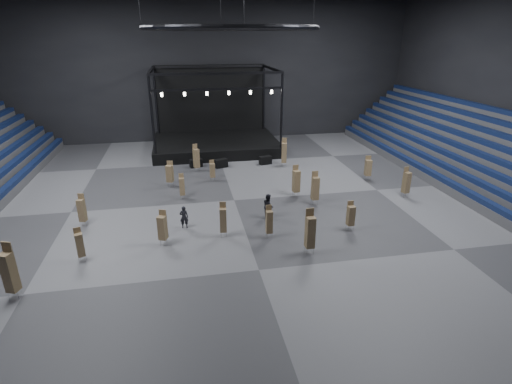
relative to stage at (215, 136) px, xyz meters
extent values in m
plane|color=#575659|center=(0.00, -16.24, -1.45)|extent=(50.00, 50.00, 0.00)
cube|color=black|center=(0.00, 4.76, 7.55)|extent=(50.00, 0.20, 18.00)
cube|color=black|center=(0.00, -37.24, 7.55)|extent=(50.00, 0.20, 18.00)
cube|color=#48484A|center=(21.40, -16.24, -1.08)|extent=(7.20, 40.00, 0.75)
cube|color=#0E193E|center=(18.12, -16.24, -0.50)|extent=(0.59, 40.00, 0.40)
cube|color=#48484A|center=(21.85, -16.24, -0.70)|extent=(6.30, 40.00, 1.50)
cube|color=#0E193E|center=(19.02, -16.24, 0.25)|extent=(0.59, 40.00, 0.40)
cube|color=#48484A|center=(22.30, -16.24, -0.33)|extent=(5.40, 40.00, 2.25)
cube|color=#0E193E|center=(19.91, -16.24, 1.00)|extent=(0.59, 40.00, 0.40)
cube|color=#48484A|center=(22.75, -16.24, 0.05)|extent=(4.50, 40.00, 3.00)
cube|color=#0E193E|center=(20.82, -16.24, 1.75)|extent=(0.59, 40.00, 0.40)
cube|color=#48484A|center=(23.20, -16.24, 0.42)|extent=(3.60, 40.00, 3.75)
cube|color=#0E193E|center=(21.71, -16.24, 2.50)|extent=(0.59, 40.00, 0.40)
cube|color=#48484A|center=(23.65, -16.24, 0.80)|extent=(2.70, 40.00, 4.50)
cube|color=#0E193E|center=(22.61, -16.24, 3.25)|extent=(0.59, 40.00, 0.40)
cube|color=#48484A|center=(24.10, -16.24, 1.17)|extent=(1.80, 40.00, 5.25)
cube|color=#0E193E|center=(23.52, -16.24, 4.00)|extent=(0.59, 40.00, 0.40)
cube|color=#48484A|center=(24.55, -16.24, 1.55)|extent=(0.90, 40.00, 6.00)
cube|color=black|center=(0.00, -0.74, -0.85)|extent=(14.00, 10.00, 1.20)
cube|color=black|center=(0.00, 4.06, 3.75)|extent=(13.30, 0.30, 8.00)
cylinder|color=black|center=(-6.60, -5.34, 3.65)|extent=(0.24, 0.24, 7.80)
cylinder|color=black|center=(-6.60, 3.86, 3.65)|extent=(0.24, 0.24, 7.80)
cylinder|color=black|center=(6.60, -5.34, 3.65)|extent=(0.24, 0.24, 7.80)
cylinder|color=black|center=(6.60, 3.86, 3.65)|extent=(0.24, 0.24, 7.80)
cube|color=black|center=(0.00, -5.34, 7.55)|extent=(13.40, 0.25, 0.25)
cube|color=black|center=(0.00, 3.86, 7.55)|extent=(13.40, 0.25, 0.25)
cube|color=black|center=(0.00, -5.34, 6.05)|extent=(13.40, 0.20, 0.20)
cylinder|color=white|center=(-5.50, -5.34, 5.65)|extent=(0.24, 0.24, 0.35)
cylinder|color=white|center=(-3.30, -5.34, 5.65)|extent=(0.24, 0.24, 0.35)
cylinder|color=white|center=(-1.10, -5.34, 5.65)|extent=(0.24, 0.24, 0.35)
cylinder|color=white|center=(1.10, -5.34, 5.65)|extent=(0.24, 0.24, 0.35)
cylinder|color=white|center=(3.30, -5.34, 5.65)|extent=(0.24, 0.24, 0.35)
cylinder|color=white|center=(5.50, -5.34, 5.65)|extent=(0.24, 0.24, 0.35)
torus|color=black|center=(0.00, -16.24, 11.55)|extent=(12.30, 12.30, 0.30)
cube|color=black|center=(-2.61, -6.83, -1.04)|extent=(1.35, 0.94, 0.82)
cube|color=black|center=(-0.11, -7.41, -1.02)|extent=(1.41, 1.01, 0.85)
cube|color=black|center=(4.52, -7.19, -1.03)|extent=(1.36, 0.90, 0.83)
cylinder|color=silver|center=(-2.80, -8.43, -1.24)|extent=(0.03, 0.03, 0.42)
cylinder|color=silver|center=(-2.80, -8.04, -1.24)|extent=(0.03, 0.03, 0.42)
cylinder|color=silver|center=(-2.40, -8.43, -1.24)|extent=(0.03, 0.03, 0.42)
cylinder|color=silver|center=(-2.40, -8.04, -1.24)|extent=(0.03, 0.03, 0.42)
cube|color=#937451|center=(-2.60, -8.24, -0.11)|extent=(0.65, 0.65, 1.85)
cube|color=#937451|center=(-2.67, -8.04, 0.77)|extent=(0.47, 0.23, 1.02)
cylinder|color=silver|center=(6.02, -8.44, -1.24)|extent=(0.03, 0.03, 0.42)
cylinder|color=silver|center=(6.02, -8.03, -1.24)|extent=(0.03, 0.03, 0.42)
cylinder|color=silver|center=(6.42, -8.44, -1.24)|extent=(0.03, 0.03, 0.42)
cylinder|color=silver|center=(6.42, -8.03, -1.24)|extent=(0.03, 0.03, 0.42)
cube|color=#937451|center=(6.22, -8.24, -0.03)|extent=(0.62, 0.62, 2.00)
cube|color=#937451|center=(6.27, -8.03, 0.92)|extent=(0.49, 0.18, 1.10)
cylinder|color=silver|center=(-5.63, -22.86, -1.25)|extent=(0.03, 0.03, 0.41)
cylinder|color=silver|center=(-5.63, -22.47, -1.25)|extent=(0.03, 0.03, 0.41)
cylinder|color=silver|center=(-5.24, -22.86, -1.25)|extent=(0.03, 0.03, 0.41)
cylinder|color=silver|center=(-5.24, -22.47, -1.25)|extent=(0.03, 0.03, 0.41)
cube|color=#937451|center=(-5.43, -22.67, -0.25)|extent=(0.64, 0.64, 1.58)
cube|color=#937451|center=(-5.36, -22.48, 0.49)|extent=(0.46, 0.24, 0.87)
cylinder|color=silver|center=(-11.21, -19.02, -1.26)|extent=(0.03, 0.03, 0.38)
cylinder|color=silver|center=(-11.21, -18.66, -1.26)|extent=(0.03, 0.03, 0.38)
cylinder|color=silver|center=(-10.85, -19.02, -1.26)|extent=(0.03, 0.03, 0.38)
cylinder|color=silver|center=(-10.85, -18.66, -1.26)|extent=(0.03, 0.03, 0.38)
cube|color=#937451|center=(-11.03, -18.84, -0.27)|extent=(0.54, 0.54, 1.61)
cube|color=#937451|center=(-10.99, -18.65, 0.49)|extent=(0.44, 0.15, 0.88)
cylinder|color=silver|center=(-1.71, -22.44, -1.27)|extent=(0.03, 0.03, 0.37)
cylinder|color=silver|center=(-1.71, -22.09, -1.27)|extent=(0.03, 0.03, 0.37)
cylinder|color=silver|center=(-1.36, -22.44, -1.27)|extent=(0.03, 0.03, 0.37)
cylinder|color=silver|center=(-1.36, -22.09, -1.27)|extent=(0.03, 0.03, 0.37)
cube|color=#937451|center=(-1.53, -22.26, -0.25)|extent=(0.49, 0.49, 1.66)
cube|color=#937451|center=(-1.51, -22.08, 0.53)|extent=(0.43, 0.10, 0.91)
cylinder|color=silver|center=(-5.32, -12.22, -1.22)|extent=(0.03, 0.03, 0.45)
cylinder|color=silver|center=(-5.32, -11.79, -1.22)|extent=(0.03, 0.03, 0.45)
cylinder|color=silver|center=(-4.90, -12.22, -1.22)|extent=(0.03, 0.03, 0.45)
cylinder|color=silver|center=(-4.90, -11.79, -1.22)|extent=(0.03, 0.03, 0.45)
cube|color=#937451|center=(-5.11, -12.01, -0.25)|extent=(0.69, 0.69, 1.49)
cube|color=#937451|center=(-5.03, -11.79, 0.44)|extent=(0.51, 0.24, 0.82)
cylinder|color=silver|center=(12.56, -13.89, -1.23)|extent=(0.03, 0.03, 0.45)
cylinder|color=silver|center=(12.56, -13.47, -1.23)|extent=(0.03, 0.03, 0.45)
cylinder|color=silver|center=(12.99, -13.89, -1.23)|extent=(0.03, 0.03, 0.45)
cylinder|color=silver|center=(12.99, -13.47, -1.23)|extent=(0.03, 0.03, 0.45)
cube|color=#937451|center=(12.77, -13.68, -0.27)|extent=(0.60, 0.60, 1.48)
cube|color=#937451|center=(12.80, -13.46, 0.42)|extent=(0.52, 0.14, 0.81)
cylinder|color=silver|center=(-4.27, -15.26, -1.28)|extent=(0.03, 0.03, 0.35)
cylinder|color=silver|center=(-4.27, -14.93, -1.28)|extent=(0.03, 0.03, 0.35)
cylinder|color=silver|center=(-3.94, -15.26, -1.28)|extent=(0.03, 0.03, 0.35)
cylinder|color=silver|center=(-3.94, -14.93, -1.28)|extent=(0.03, 0.03, 0.35)
cube|color=#937451|center=(-4.11, -15.09, -0.38)|extent=(0.43, 0.43, 1.45)
cube|color=#937451|center=(-4.11, -14.92, 0.30)|extent=(0.40, 0.06, 0.80)
cylinder|color=silver|center=(3.19, -25.68, -1.23)|extent=(0.03, 0.03, 0.44)
cylinder|color=silver|center=(3.19, -25.26, -1.23)|extent=(0.03, 0.03, 0.44)
cylinder|color=silver|center=(3.61, -25.68, -1.23)|extent=(0.03, 0.03, 0.44)
cylinder|color=silver|center=(3.61, -25.26, -1.23)|extent=(0.03, 0.03, 0.44)
cube|color=#937451|center=(3.40, -25.47, -0.01)|extent=(0.55, 0.55, 2.01)
cube|color=#937451|center=(3.39, -25.25, 0.95)|extent=(0.51, 0.09, 1.11)
cylinder|color=silver|center=(-12.99, -27.17, -1.22)|extent=(0.03, 0.03, 0.45)
cylinder|color=silver|center=(-12.99, -26.74, -1.22)|extent=(0.03, 0.03, 0.45)
cylinder|color=silver|center=(-12.56, -27.17, -1.22)|extent=(0.03, 0.03, 0.45)
cylinder|color=silver|center=(-12.56, -26.74, -1.22)|extent=(0.03, 0.03, 0.45)
cube|color=#937451|center=(-12.77, -26.95, 0.07)|extent=(0.70, 0.70, 2.14)
cube|color=#937451|center=(-12.69, -26.74, 1.09)|extent=(0.51, 0.25, 1.18)
cylinder|color=silver|center=(4.95, -16.57, -1.23)|extent=(0.03, 0.03, 0.44)
cylinder|color=silver|center=(4.95, -16.15, -1.23)|extent=(0.03, 0.03, 0.44)
cylinder|color=silver|center=(5.36, -16.57, -1.23)|extent=(0.03, 0.03, 0.44)
cylinder|color=silver|center=(5.36, -16.15, -1.23)|extent=(0.03, 0.03, 0.44)
cube|color=#937451|center=(5.16, -16.36, -0.10)|extent=(0.60, 0.60, 1.81)
cube|color=#937451|center=(5.12, -16.15, 0.75)|extent=(0.51, 0.15, 1.00)
cylinder|color=silver|center=(6.94, -23.12, -1.26)|extent=(0.03, 0.03, 0.39)
cylinder|color=silver|center=(6.94, -22.76, -1.26)|extent=(0.03, 0.03, 0.39)
cylinder|color=silver|center=(7.31, -23.12, -1.26)|extent=(0.03, 0.03, 0.39)
cylinder|color=silver|center=(7.31, -22.76, -1.26)|extent=(0.03, 0.03, 0.39)
cube|color=#937451|center=(7.13, -22.94, -0.37)|extent=(0.48, 0.48, 1.39)
cube|color=#937451|center=(7.12, -22.75, 0.28)|extent=(0.45, 0.07, 0.76)
cylinder|color=silver|center=(13.81, -18.36, -1.24)|extent=(0.03, 0.03, 0.41)
cylinder|color=silver|center=(13.81, -17.97, -1.24)|extent=(0.03, 0.03, 0.41)
cylinder|color=silver|center=(14.19, -18.36, -1.24)|extent=(0.03, 0.03, 0.41)
cylinder|color=silver|center=(14.19, -17.97, -1.24)|extent=(0.03, 0.03, 0.41)
cube|color=#937451|center=(14.00, -18.17, -0.17)|extent=(0.59, 0.59, 1.74)
cube|color=#937451|center=(13.95, -17.97, 0.65)|extent=(0.47, 0.17, 0.96)
cylinder|color=silver|center=(-10.33, -23.97, -1.27)|extent=(0.03, 0.03, 0.35)
cylinder|color=silver|center=(-10.33, -23.63, -1.27)|extent=(0.03, 0.03, 0.35)
cylinder|color=silver|center=(-9.99, -23.97, -1.27)|extent=(0.03, 0.03, 0.35)
cylinder|color=silver|center=(-9.99, -23.63, -1.27)|extent=(0.03, 0.03, 0.35)
cube|color=#937451|center=(-10.16, -23.80, -0.37)|extent=(0.54, 0.54, 1.45)
cube|color=#937451|center=(-10.22, -23.64, 0.30)|extent=(0.40, 0.18, 0.80)
cylinder|color=silver|center=(1.27, -23.10, -1.28)|extent=(0.03, 0.03, 0.34)
cylinder|color=silver|center=(1.27, -22.78, -1.28)|extent=(0.03, 0.03, 0.34)
cylinder|color=silver|center=(1.59, -23.10, -1.28)|extent=(0.03, 0.03, 0.34)
cylinder|color=silver|center=(1.59, -22.78, -1.28)|extent=(0.03, 0.03, 0.34)
cube|color=#937451|center=(1.43, -22.94, -0.34)|extent=(0.42, 0.42, 1.55)
cube|color=#937451|center=(1.42, -22.77, 0.39)|extent=(0.39, 0.06, 0.85)
cylinder|color=silver|center=(5.95, -18.43, -1.23)|extent=(0.03, 0.03, 0.44)
cylinder|color=silver|center=(5.95, -18.01, -1.23)|extent=(0.03, 0.03, 0.44)
cylinder|color=silver|center=(6.37, -18.43, -1.23)|extent=(0.03, 0.03, 0.44)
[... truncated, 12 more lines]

